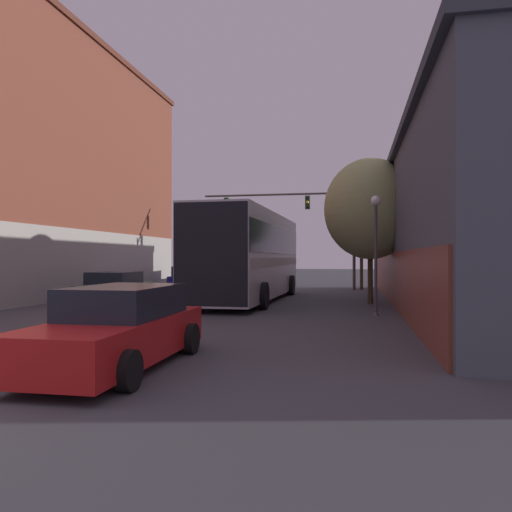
{
  "coord_description": "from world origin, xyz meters",
  "views": [
    {
      "loc": [
        5.92,
        -4.99,
        1.87
      ],
      "look_at": [
        2.14,
        14.39,
        1.95
      ],
      "focal_mm": 35.0,
      "sensor_mm": 36.0,
      "label": 1
    }
  ],
  "objects": [
    {
      "name": "lane_center_line",
      "position": [
        0.0,
        14.48,
        0.0
      ],
      "size": [
        0.14,
        40.95,
        0.01
      ],
      "color": "silver",
      "rests_on": "ground_plane"
    },
    {
      "name": "building_left_brick",
      "position": [
        -9.54,
        16.3,
        6.51
      ],
      "size": [
        6.39,
        23.59,
        12.81
      ],
      "color": "brown",
      "rests_on": "ground_plane"
    },
    {
      "name": "bus",
      "position": [
        1.47,
        16.36,
        2.11
      ],
      "size": [
        3.07,
        11.64,
        3.77
      ],
      "rotation": [
        0.0,
        0.0,
        1.55
      ],
      "color": "#B7B7BC",
      "rests_on": "ground_plane"
    },
    {
      "name": "hatchback_foreground",
      "position": [
        1.98,
        2.97,
        0.65
      ],
      "size": [
        1.92,
        4.53,
        1.38
      ],
      "rotation": [
        0.0,
        0.0,
        1.58
      ],
      "color": "red",
      "rests_on": "ground_plane"
    },
    {
      "name": "parked_car_left_near",
      "position": [
        -4.01,
        14.77,
        0.62
      ],
      "size": [
        2.26,
        4.54,
        1.29
      ],
      "rotation": [
        0.0,
        0.0,
        1.62
      ],
      "color": "#285633",
      "rests_on": "ground_plane"
    },
    {
      "name": "parked_car_left_mid",
      "position": [
        -4.41,
        25.34,
        0.63
      ],
      "size": [
        2.29,
        4.1,
        1.34
      ],
      "rotation": [
        0.0,
        0.0,
        1.67
      ],
      "color": "navy",
      "rests_on": "ground_plane"
    },
    {
      "name": "traffic_signal_gantry",
      "position": [
        3.11,
        24.94,
        4.44
      ],
      "size": [
        9.22,
        0.36,
        6.03
      ],
      "color": "#514C47",
      "rests_on": "ground_plane"
    },
    {
      "name": "street_lamp",
      "position": [
        6.64,
        11.55,
        2.31
      ],
      "size": [
        0.32,
        0.32,
        3.89
      ],
      "color": "#47474C",
      "rests_on": "ground_plane"
    },
    {
      "name": "street_tree_near",
      "position": [
        6.61,
        15.89,
        3.88
      ],
      "size": [
        3.75,
        3.38,
        5.95
      ],
      "color": "#4C3823",
      "rests_on": "ground_plane"
    },
    {
      "name": "street_tree_far",
      "position": [
        6.41,
        25.13,
        3.95
      ],
      "size": [
        2.42,
        2.17,
        5.3
      ],
      "color": "brown",
      "rests_on": "ground_plane"
    }
  ]
}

